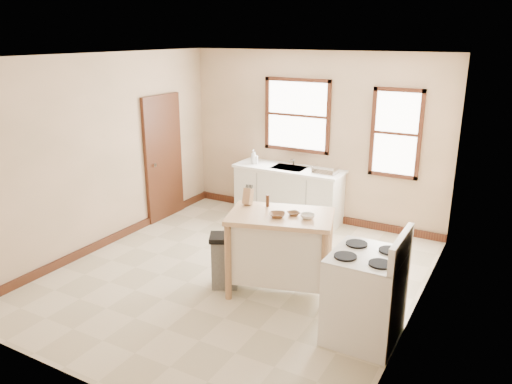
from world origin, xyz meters
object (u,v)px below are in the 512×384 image
bowl_c (307,216)px  soap_bottle_b (255,158)px  kitchen_island (280,253)px  knife_block (248,197)px  bowl_b (293,214)px  trash_bin (225,261)px  soap_bottle_a (253,157)px  gas_stove (366,285)px  bowl_a (277,215)px  dish_rack (325,170)px  pepper_grinder (268,201)px

bowl_c → soap_bottle_b: bearing=131.2°
kitchen_island → knife_block: (-0.51, 0.11, 0.60)m
bowl_b → trash_bin: size_ratio=0.21×
bowl_c → kitchen_island: bearing=-176.0°
soap_bottle_a → gas_stove: bearing=-46.2°
knife_block → bowl_b: 0.67m
bowl_a → trash_bin: (-0.65, -0.14, -0.68)m
soap_bottle_a → bowl_c: size_ratio=1.49×
dish_rack → knife_block: 2.14m
soap_bottle_a → gas_stove: gas_stove is taller
bowl_c → gas_stove: gas_stove is taller
pepper_grinder → bowl_b: 0.43m
soap_bottle_b → gas_stove: 3.92m
pepper_grinder → soap_bottle_b: bearing=122.9°
kitchen_island → bowl_a: (0.00, -0.10, 0.53)m
bowl_b → gas_stove: gas_stove is taller
soap_bottle_b → bowl_c: (1.94, -2.21, 0.01)m
kitchen_island → bowl_b: bearing=1.9°
pepper_grinder → bowl_b: pepper_grinder is taller
kitchen_island → gas_stove: (1.21, -0.47, 0.10)m
soap_bottle_b → bowl_a: size_ratio=1.06×
soap_bottle_b → gas_stove: bearing=-63.8°
knife_block → gas_stove: 1.88m
soap_bottle_a → gas_stove: size_ratio=0.20×
knife_block → bowl_c: bearing=-8.2°
pepper_grinder → bowl_a: size_ratio=0.78×
soap_bottle_a → soap_bottle_b: size_ratio=1.21×
dish_rack → bowl_c: bearing=-67.0°
bowl_c → trash_bin: size_ratio=0.24×
soap_bottle_b → kitchen_island: 2.80m
bowl_c → trash_bin: bowl_c is taller
trash_bin → gas_stove: (1.86, -0.23, 0.26)m
kitchen_island → pepper_grinder: bearing=131.2°
soap_bottle_a → pepper_grinder: soap_bottle_a is taller
bowl_a → gas_stove: 1.33m
soap_bottle_b → bowl_b: bearing=-71.2°
bowl_a → bowl_b: size_ratio=1.33×
dish_rack → bowl_c: bowl_c is taller
dish_rack → knife_block: (-0.19, -2.13, 0.14)m
bowl_c → bowl_a: bearing=-159.3°
dish_rack → gas_stove: 3.13m
soap_bottle_a → bowl_a: soap_bottle_a is taller
soap_bottle_a → kitchen_island: (1.62, -2.21, -0.54)m
dish_rack → bowl_b: bearing=-71.5°
soap_bottle_a → trash_bin: (0.97, -2.45, -0.70)m
pepper_grinder → bowl_b: (0.41, -0.12, -0.06)m
knife_block → bowl_b: (0.66, -0.06, -0.08)m
pepper_grinder → gas_stove: 1.67m
knife_block → pepper_grinder: size_ratio=1.33×
bowl_a → gas_stove: bearing=-17.1°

